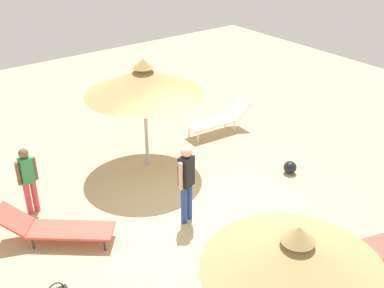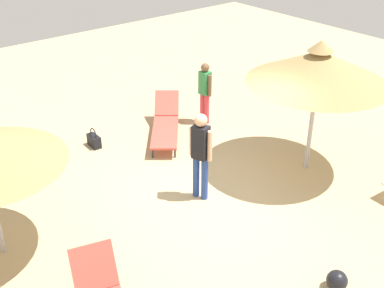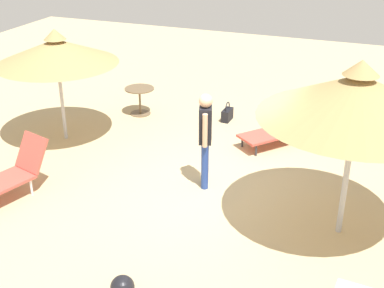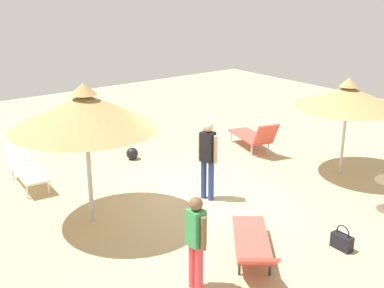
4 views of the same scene
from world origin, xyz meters
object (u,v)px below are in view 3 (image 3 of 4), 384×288
parasol_umbrella_far_right (358,97)px  parasol_umbrella_edge (56,51)px  side_table_round (140,96)px  lounge_chair_back (289,127)px  lounge_chair_front (2,178)px  handbag (227,114)px  person_standing_far_left (350,111)px  person_standing_center (205,134)px  beach_ball (122,287)px

parasol_umbrella_far_right → parasol_umbrella_edge: parasol_umbrella_far_right is taller
side_table_round → lounge_chair_back: bearing=-4.0°
lounge_chair_front → handbag: (2.54, 4.87, -0.27)m
lounge_chair_front → side_table_round: 4.51m
parasol_umbrella_far_right → side_table_round: parasol_umbrella_far_right is taller
person_standing_far_left → handbag: (-2.82, 0.64, -0.72)m
handbag → side_table_round: bearing=-169.9°
parasol_umbrella_far_right → handbag: bearing=129.4°
parasol_umbrella_far_right → lounge_chair_back: 3.93m
parasol_umbrella_edge → person_standing_center: (3.58, -0.86, -0.93)m
lounge_chair_front → person_standing_far_left: size_ratio=1.26×
parasol_umbrella_far_right → person_standing_far_left: 3.40m
side_table_round → beach_ball: 6.54m
parasol_umbrella_edge → handbag: parasol_umbrella_edge is taller
lounge_chair_front → person_standing_far_left: bearing=38.2°
person_standing_center → handbag: size_ratio=3.82×
parasol_umbrella_edge → beach_ball: parasol_umbrella_edge is taller
parasol_umbrella_far_right → lounge_chair_back: parasol_umbrella_far_right is taller
lounge_chair_back → beach_ball: lounge_chair_back is taller
person_standing_center → lounge_chair_front: bearing=-150.8°
parasol_umbrella_far_right → parasol_umbrella_edge: bearing=166.5°
parasol_umbrella_far_right → person_standing_center: (-2.49, 0.60, -1.24)m
lounge_chair_back → lounge_chair_front: bearing=-134.3°
parasol_umbrella_edge → lounge_chair_front: size_ratio=1.29×
lounge_chair_front → person_standing_center: (3.11, 1.74, 0.61)m
parasol_umbrella_edge → lounge_chair_back: 5.15m
lounge_chair_front → person_standing_center: person_standing_center is taller
handbag → person_standing_far_left: bearing=-12.8°
person_standing_center → side_table_round: (-2.69, 2.75, -0.58)m
handbag → beach_ball: 6.35m
lounge_chair_front → person_standing_center: bearing=29.2°
parasol_umbrella_far_right → person_standing_center: parasol_umbrella_far_right is taller
lounge_chair_front → person_standing_far_left: (5.36, 4.23, 0.45)m
person_standing_center → person_standing_far_left: person_standing_center is taller
parasol_umbrella_edge → beach_ball: bearing=-48.4°
parasol_umbrella_far_right → beach_ball: parasol_umbrella_far_right is taller
parasol_umbrella_far_right → lounge_chair_back: bearing=115.4°
person_standing_center → lounge_chair_back: bearing=67.7°
parasol_umbrella_edge → beach_ball: 5.71m
parasol_umbrella_far_right → person_standing_center: size_ratio=1.59×
parasol_umbrella_far_right → lounge_chair_back: (-1.47, 3.09, -1.93)m
lounge_chair_back → person_standing_center: 2.78m
lounge_chair_back → handbag: bearing=158.2°
lounge_chair_back → person_standing_far_left: 1.34m
parasol_umbrella_far_right → beach_ball: 4.17m
beach_ball → parasol_umbrella_far_right: bearing=46.3°
lounge_chair_front → parasol_umbrella_far_right: bearing=11.5°
side_table_round → person_standing_center: bearing=-45.6°
parasol_umbrella_far_right → side_table_round: (-5.18, 3.35, -1.82)m
lounge_chair_front → beach_ball: bearing=-25.0°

